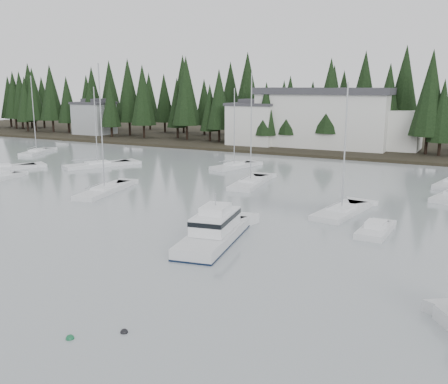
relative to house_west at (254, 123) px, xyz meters
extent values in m
cube|color=black|center=(18.00, 18.00, -4.65)|extent=(240.00, 54.00, 1.00)
cube|color=silver|center=(0.00, 0.00, -0.40)|extent=(9.00, 7.00, 7.50)
cube|color=#38383D|center=(0.00, 0.00, 3.60)|extent=(9.54, 7.42, 0.50)
cube|color=#38383D|center=(0.00, 0.00, 4.20)|extent=(4.95, 3.85, 0.80)
cube|color=#999EA0|center=(-42.00, 2.00, -0.65)|extent=(8.00, 7.00, 7.00)
cube|color=#38383D|center=(-42.00, 2.00, 3.10)|extent=(8.48, 7.42, 0.50)
cube|color=#38383D|center=(-42.00, 2.00, 3.70)|extent=(4.40, 3.85, 0.80)
cube|color=silver|center=(13.00, 3.00, 0.85)|extent=(24.00, 10.00, 10.00)
cube|color=#38383D|center=(13.00, 3.00, 6.15)|extent=(25.00, 11.00, 1.20)
cube|color=silver|center=(25.00, 5.00, -0.65)|extent=(10.00, 8.00, 7.00)
cube|color=silver|center=(22.00, -56.69, -4.52)|extent=(4.80, 10.47, 1.47)
cube|color=black|center=(22.00, -56.69, -4.63)|extent=(4.84, 10.53, 0.20)
cube|color=white|center=(21.91, -56.19, -3.10)|extent=(3.42, 5.61, 1.33)
cube|color=black|center=(21.91, -56.19, -2.78)|extent=(3.49, 5.67, 0.37)
cube|color=white|center=(21.91, -56.19, -2.13)|extent=(2.29, 2.90, 0.60)
cylinder|color=#A5A8AD|center=(21.91, -56.19, -1.40)|extent=(0.10, 0.10, 1.01)
cube|color=silver|center=(-10.80, -32.58, -4.68)|extent=(7.23, 10.16, 1.05)
cube|color=white|center=(-10.80, -32.58, -4.03)|extent=(3.39, 3.95, 0.30)
cylinder|color=#A5A8AD|center=(-10.80, -32.58, 1.42)|extent=(0.14, 0.14, 11.14)
cube|color=silver|center=(28.60, -43.46, -4.68)|extent=(4.03, 8.62, 1.05)
cube|color=white|center=(28.60, -43.46, -4.03)|extent=(2.37, 3.08, 0.30)
cylinder|color=#A5A8AD|center=(28.60, -43.46, 1.70)|extent=(0.14, 0.14, 11.70)
cube|color=silver|center=(15.11, -34.59, -4.68)|extent=(3.95, 9.73, 1.05)
cube|color=white|center=(15.11, -34.59, -4.03)|extent=(2.36, 3.43, 0.30)
cylinder|color=#A5A8AD|center=(15.11, -34.59, 2.27)|extent=(0.14, 0.14, 12.85)
cube|color=silver|center=(7.80, -24.29, -4.68)|extent=(4.61, 8.45, 1.05)
cube|color=white|center=(7.80, -24.29, -4.03)|extent=(2.47, 3.12, 0.30)
cylinder|color=#A5A8AD|center=(7.80, -24.29, 1.34)|extent=(0.14, 0.14, 10.99)
cube|color=silver|center=(-30.30, -26.38, -4.68)|extent=(5.29, 8.65, 1.05)
cube|color=white|center=(-30.30, -26.38, -4.03)|extent=(2.67, 3.26, 0.30)
cylinder|color=#A5A8AD|center=(-30.30, -26.38, 2.31)|extent=(0.14, 0.14, 12.94)
cube|color=silver|center=(2.31, -46.33, -4.68)|extent=(4.40, 10.12, 1.05)
cube|color=white|center=(2.31, -46.33, -4.03)|extent=(2.37, 3.62, 0.30)
cylinder|color=#A5A8AD|center=(2.31, -46.33, 2.71)|extent=(0.14, 0.14, 13.72)
cube|color=silver|center=(-14.84, -46.46, -4.60)|extent=(2.94, 6.75, 0.90)
cube|color=white|center=(-14.84, -46.46, -3.90)|extent=(1.73, 2.25, 0.55)
cube|color=silver|center=(32.69, -48.51, -4.60)|extent=(2.45, 5.30, 0.90)
cube|color=white|center=(32.69, -48.51, -3.90)|extent=(1.58, 1.73, 0.55)
sphere|color=#145933|center=(23.07, -73.08, -4.65)|extent=(0.41, 0.41, 0.41)
sphere|color=black|center=(25.00, -71.40, -4.65)|extent=(0.39, 0.39, 0.39)
camera|label=1|loc=(39.74, -89.14, 7.30)|focal=40.00mm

